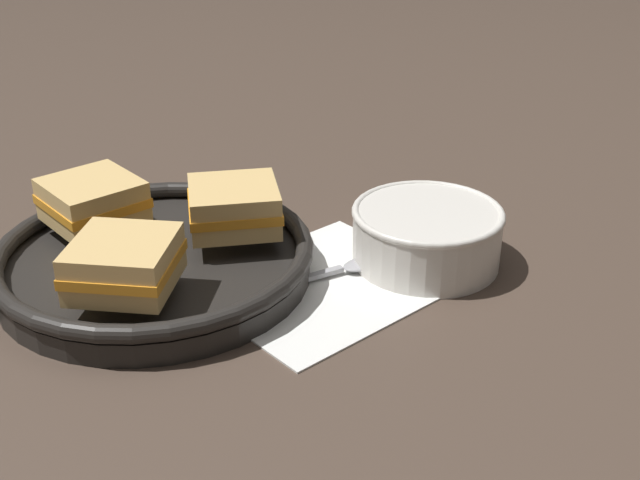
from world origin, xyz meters
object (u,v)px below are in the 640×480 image
Objects in this scene: soup_bowl at (427,232)px; skillet at (153,260)px; sandwich_near_right at (93,201)px; spoon at (345,267)px; sandwich_far_left at (124,263)px; sandwich_near_left at (234,206)px.

soup_bowl is 0.36× the size of skillet.
sandwich_near_right is (-0.22, 0.28, 0.03)m from soup_bowl.
sandwich_far_left is at bearing 175.19° from spoon.
sandwich_near_right is at bearing 125.64° from sandwich_near_left.
sandwich_near_right reaches higher than spoon.
soup_bowl is at bearing -49.59° from sandwich_near_left.
soup_bowl reaches higher than skillet.
skillet is (-0.14, 0.14, 0.01)m from spoon.
spoon is 0.35× the size of skillet.
spoon is 0.20m from skillet.
skillet is at bearing 36.88° from sandwich_far_left.
soup_bowl reaches higher than spoon.
soup_bowl is 1.05× the size of spoon.
skillet is (-0.21, 0.19, -0.01)m from soup_bowl.
sandwich_near_right is (-0.09, 0.12, 0.00)m from sandwich_near_left.
sandwich_near_left is 0.15m from sandwich_far_left.
sandwich_far_left is at bearing -174.36° from sandwich_near_left.
spoon is at bearing -24.03° from sandwich_far_left.
sandwich_near_left is at bearing -54.36° from sandwich_near_right.
sandwich_near_left is 1.24× the size of sandwich_near_right.
sandwich_near_left is at bearing 5.64° from sandwich_far_left.
spoon is (-0.08, 0.05, -0.03)m from soup_bowl.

